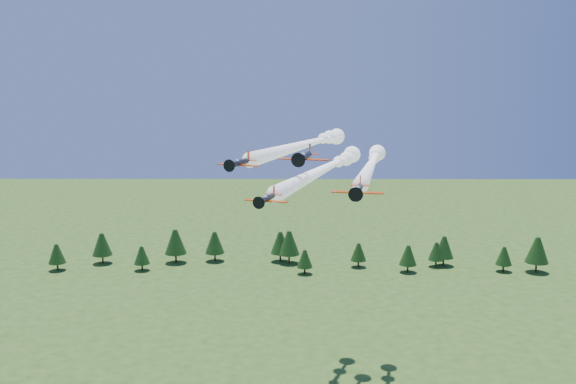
{
  "coord_description": "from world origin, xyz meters",
  "views": [
    {
      "loc": [
        -0.46,
        -97.59,
        62.72
      ],
      "look_at": [
        -0.89,
        0.0,
        45.29
      ],
      "focal_mm": 40.0,
      "sensor_mm": 36.0,
      "label": 1
    }
  ],
  "objects_px": {
    "plane_lead": "(326,168)",
    "plane_slot": "(304,157)",
    "plane_right": "(372,163)",
    "plane_left": "(308,144)"
  },
  "relations": [
    {
      "from": "plane_right",
      "to": "plane_lead",
      "type": "bearing_deg",
      "value": -139.67
    },
    {
      "from": "plane_left",
      "to": "plane_slot",
      "type": "bearing_deg",
      "value": -71.47
    },
    {
      "from": "plane_lead",
      "to": "plane_slot",
      "type": "distance_m",
      "value": 18.19
    },
    {
      "from": "plane_lead",
      "to": "plane_left",
      "type": "height_order",
      "value": "plane_left"
    },
    {
      "from": "plane_lead",
      "to": "plane_right",
      "type": "xyz_separation_m",
      "value": [
        9.36,
        5.29,
        0.28
      ]
    },
    {
      "from": "plane_lead",
      "to": "plane_slot",
      "type": "height_order",
      "value": "plane_slot"
    },
    {
      "from": "plane_lead",
      "to": "plane_slot",
      "type": "xyz_separation_m",
      "value": [
        -4.48,
        -17.12,
        4.21
      ]
    },
    {
      "from": "plane_slot",
      "to": "plane_right",
      "type": "bearing_deg",
      "value": 72.61
    },
    {
      "from": "plane_left",
      "to": "plane_lead",
      "type": "bearing_deg",
      "value": -51.0
    },
    {
      "from": "plane_left",
      "to": "plane_slot",
      "type": "xyz_separation_m",
      "value": [
        -1.27,
        -27.11,
        0.61
      ]
    }
  ]
}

